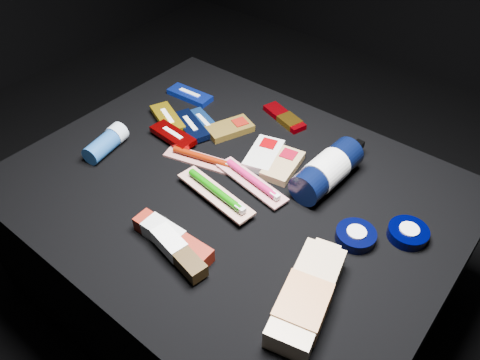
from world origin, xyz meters
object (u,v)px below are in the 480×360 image
Objects in this scene: lotion_bottle at (327,170)px; toothpaste_carton_red at (170,237)px; bodywash_bottle at (306,298)px; deodorant_stick at (106,143)px.

toothpaste_carton_red is (-0.15, -0.35, -0.02)m from lotion_bottle.
deodorant_stick is at bearing 160.36° from bodywash_bottle.
bodywash_bottle is at bearing -16.85° from deodorant_stick.
deodorant_stick is (-0.62, 0.06, 0.00)m from bodywash_bottle.
lotion_bottle is 1.01× the size of bodywash_bottle.
bodywash_bottle is 1.91× the size of deodorant_stick.
deodorant_stick is (-0.48, -0.24, -0.01)m from lotion_bottle.
toothpaste_carton_red is at bearing -29.77° from deodorant_stick.
toothpaste_carton_red is at bearing -110.19° from lotion_bottle.
bodywash_bottle is (0.14, -0.30, -0.01)m from lotion_bottle.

